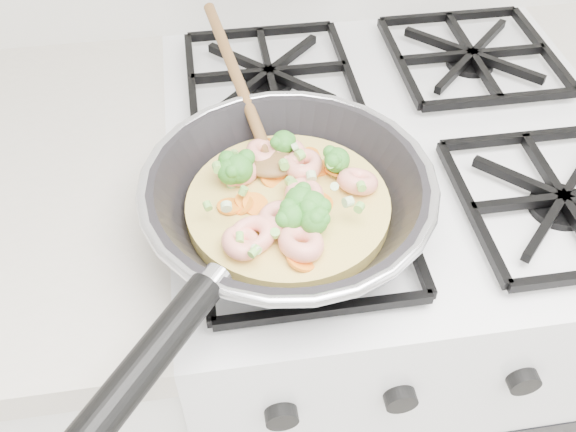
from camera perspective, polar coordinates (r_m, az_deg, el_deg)
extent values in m
cube|color=white|center=(1.18, 7.11, -10.10)|extent=(0.60, 0.60, 0.90)
cube|color=black|center=(0.84, 9.98, 7.37)|extent=(0.56, 0.56, 0.02)
torus|color=#B9B9C0|center=(0.66, 0.00, 2.98)|extent=(0.31, 0.31, 0.01)
cylinder|color=black|center=(0.54, -12.62, -12.72)|extent=(0.13, 0.16, 0.03)
cylinder|color=#E0C761|center=(0.68, 0.00, 0.86)|extent=(0.22, 0.22, 0.02)
ellipsoid|color=brown|center=(0.70, -1.36, 4.70)|extent=(0.05, 0.06, 0.02)
cylinder|color=brown|center=(0.79, -4.61, 12.29)|extent=(0.06, 0.25, 0.07)
torus|color=#FFAE96|center=(0.72, 0.13, 5.52)|extent=(0.05, 0.05, 0.02)
torus|color=#FFAE96|center=(0.67, 1.47, 1.86)|extent=(0.05, 0.05, 0.02)
torus|color=#FFAE96|center=(0.70, -4.43, 4.23)|extent=(0.07, 0.07, 0.02)
torus|color=#FFAE96|center=(0.65, -0.89, -0.14)|extent=(0.07, 0.07, 0.02)
torus|color=#FFAE96|center=(0.72, -2.32, 5.57)|extent=(0.05, 0.05, 0.03)
torus|color=#FFAE96|center=(0.62, 1.17, -2.37)|extent=(0.07, 0.07, 0.03)
torus|color=#FFAE96|center=(0.63, -4.22, -2.41)|extent=(0.05, 0.05, 0.03)
torus|color=#FFAE96|center=(0.63, -3.28, -1.76)|extent=(0.06, 0.07, 0.02)
torus|color=#FFAE96|center=(0.70, 1.37, 4.60)|extent=(0.06, 0.06, 0.02)
torus|color=#FFAE96|center=(0.69, 6.26, 3.10)|extent=(0.06, 0.06, 0.03)
ellipsoid|color=#3F9330|center=(0.64, 2.11, 0.83)|extent=(0.04, 0.04, 0.03)
ellipsoid|color=#3F9330|center=(0.63, 2.35, -0.45)|extent=(0.04, 0.04, 0.03)
ellipsoid|color=#3F9330|center=(0.70, 4.41, 5.01)|extent=(0.04, 0.04, 0.03)
ellipsoid|color=#3F9330|center=(0.68, -4.49, 4.21)|extent=(0.04, 0.04, 0.03)
ellipsoid|color=#3F9330|center=(0.63, 0.29, -0.05)|extent=(0.04, 0.04, 0.03)
ellipsoid|color=#3F9330|center=(0.72, -0.40, 6.61)|extent=(0.04, 0.04, 0.03)
ellipsoid|color=#3F9330|center=(0.68, -5.16, 4.00)|extent=(0.04, 0.04, 0.03)
ellipsoid|color=#3F9330|center=(0.65, 1.11, 1.29)|extent=(0.04, 0.04, 0.03)
cylinder|color=orange|center=(0.67, -5.25, 0.89)|extent=(0.04, 0.04, 0.01)
cylinder|color=orange|center=(0.70, -1.33, 3.45)|extent=(0.04, 0.04, 0.01)
cylinder|color=orange|center=(0.70, 1.29, 3.43)|extent=(0.03, 0.03, 0.01)
cylinder|color=orange|center=(0.73, 2.34, 5.49)|extent=(0.03, 0.03, 0.01)
cylinder|color=orange|center=(0.67, -4.09, 0.92)|extent=(0.03, 0.03, 0.01)
cylinder|color=orange|center=(0.71, -1.00, 4.07)|extent=(0.04, 0.04, 0.01)
cylinder|color=orange|center=(0.67, 2.97, 1.18)|extent=(0.03, 0.03, 0.01)
cylinder|color=orange|center=(0.74, -2.34, 6.21)|extent=(0.04, 0.04, 0.01)
cylinder|color=orange|center=(0.67, -2.94, 1.03)|extent=(0.03, 0.03, 0.01)
cylinder|color=orange|center=(0.63, -4.18, -2.73)|extent=(0.04, 0.04, 0.00)
cylinder|color=orange|center=(0.71, 4.48, 4.03)|extent=(0.03, 0.03, 0.01)
cylinder|color=orange|center=(0.68, -3.75, 1.32)|extent=(0.04, 0.04, 0.00)
cylinder|color=orange|center=(0.71, 2.80, 4.34)|extent=(0.03, 0.03, 0.01)
cylinder|color=orange|center=(0.62, 1.20, -3.98)|extent=(0.03, 0.04, 0.01)
cylinder|color=orange|center=(0.66, -1.08, -0.34)|extent=(0.04, 0.04, 0.01)
cylinder|color=#7FC950|center=(0.64, 6.40, 0.76)|extent=(0.01, 0.01, 0.01)
cylinder|color=#7FC950|center=(0.61, -4.35, -1.95)|extent=(0.01, 0.01, 0.01)
cylinder|color=#7FC950|center=(0.67, -4.02, 2.27)|extent=(0.01, 0.01, 0.01)
cylinder|color=#7FC950|center=(0.63, -0.11, 0.43)|extent=(0.01, 0.01, 0.01)
cylinder|color=#C0E09E|center=(0.67, 2.09, 3.59)|extent=(0.01, 0.01, 0.01)
cylinder|color=#7FC950|center=(0.68, -6.34, 4.34)|extent=(0.01, 0.01, 0.01)
cylinder|color=#7FC950|center=(0.62, -1.18, -1.56)|extent=(0.01, 0.01, 0.01)
cylinder|color=#C0E09E|center=(0.64, -5.54, 0.85)|extent=(0.01, 0.01, 0.01)
cylinder|color=#7FC950|center=(0.60, -3.02, -3.18)|extent=(0.01, 0.01, 0.01)
cylinder|color=#7FC950|center=(0.65, -7.21, 0.90)|extent=(0.01, 0.01, 0.01)
cylinder|color=#7FC950|center=(0.70, -4.25, 5.17)|extent=(0.01, 0.01, 0.01)
cylinder|color=#7FC950|center=(0.69, -5.10, 4.47)|extent=(0.01, 0.01, 0.01)
cylinder|color=#7FC950|center=(0.70, 1.08, 5.47)|extent=(0.01, 0.01, 0.01)
cylinder|color=#7FC950|center=(0.68, 3.83, 4.67)|extent=(0.01, 0.01, 0.01)
cylinder|color=#C0E09E|center=(0.60, -2.87, -3.00)|extent=(0.01, 0.01, 0.01)
cylinder|color=#C0E09E|center=(0.65, 4.16, 2.63)|extent=(0.01, 0.01, 0.01)
cylinder|color=#7FC950|center=(0.67, 0.29, 3.03)|extent=(0.01, 0.01, 0.01)
cylinder|color=#C0E09E|center=(0.69, 1.24, 4.21)|extent=(0.01, 0.01, 0.01)
cylinder|color=#7FC950|center=(0.69, -0.36, 4.63)|extent=(0.01, 0.01, 0.01)
cylinder|color=#7FC950|center=(0.66, 6.58, 2.67)|extent=(0.01, 0.01, 0.01)
cylinder|color=#C0E09E|center=(0.64, 5.39, 1.26)|extent=(0.01, 0.01, 0.01)
cylinder|color=#7FC950|center=(0.70, -4.85, 5.54)|extent=(0.01, 0.01, 0.01)
cylinder|color=#C0E09E|center=(0.70, 0.65, 6.20)|extent=(0.01, 0.01, 0.01)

